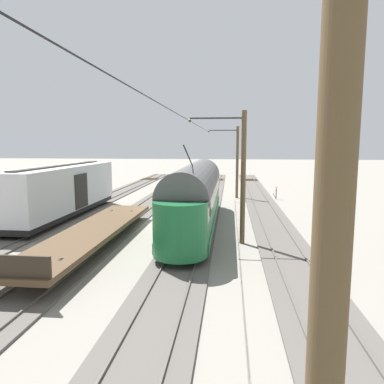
{
  "coord_description": "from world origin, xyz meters",
  "views": [
    {
      "loc": [
        -4.84,
        24.82,
        5.57
      ],
      "look_at": [
        -2.27,
        0.73,
        2.33
      ],
      "focal_mm": 33.49,
      "sensor_mm": 36.0,
      "label": 1
    }
  ],
  "objects_px": {
    "boxcar_adjacent": "(63,189)",
    "spare_tie_stack": "(18,214)",
    "catenary_pole_mid_far": "(312,372)",
    "switch_stand": "(276,192)",
    "vintage_streetcar": "(196,194)",
    "catenary_pole_foreground": "(236,161)",
    "flatcar_far_siding": "(92,231)",
    "catenary_pole_mid_near": "(242,175)"
  },
  "relations": [
    {
      "from": "catenary_pole_mid_near",
      "to": "vintage_streetcar",
      "type": "bearing_deg",
      "value": -51.5
    },
    {
      "from": "vintage_streetcar",
      "to": "catenary_pole_foreground",
      "type": "xyz_separation_m",
      "value": [
        -2.88,
        -13.72,
        1.61
      ]
    },
    {
      "from": "boxcar_adjacent",
      "to": "catenary_pole_mid_far",
      "type": "bearing_deg",
      "value": 119.78
    },
    {
      "from": "flatcar_far_siding",
      "to": "catenary_pole_mid_near",
      "type": "height_order",
      "value": "catenary_pole_mid_near"
    },
    {
      "from": "vintage_streetcar",
      "to": "flatcar_far_siding",
      "type": "bearing_deg",
      "value": 45.03
    },
    {
      "from": "spare_tie_stack",
      "to": "boxcar_adjacent",
      "type": "bearing_deg",
      "value": -173.25
    },
    {
      "from": "switch_stand",
      "to": "boxcar_adjacent",
      "type": "bearing_deg",
      "value": 32.79
    },
    {
      "from": "vintage_streetcar",
      "to": "catenary_pole_mid_far",
      "type": "height_order",
      "value": "catenary_pole_mid_far"
    },
    {
      "from": "vintage_streetcar",
      "to": "catenary_pole_foreground",
      "type": "height_order",
      "value": "catenary_pole_foreground"
    },
    {
      "from": "vintage_streetcar",
      "to": "catenary_pole_mid_near",
      "type": "xyz_separation_m",
      "value": [
        -2.88,
        3.61,
        1.61
      ]
    },
    {
      "from": "boxcar_adjacent",
      "to": "spare_tie_stack",
      "type": "bearing_deg",
      "value": 6.75
    },
    {
      "from": "catenary_pole_mid_near",
      "to": "switch_stand",
      "type": "xyz_separation_m",
      "value": [
        -4.07,
        -17.02,
        -3.17
      ]
    },
    {
      "from": "boxcar_adjacent",
      "to": "switch_stand",
      "type": "height_order",
      "value": "boxcar_adjacent"
    },
    {
      "from": "flatcar_far_siding",
      "to": "vintage_streetcar",
      "type": "bearing_deg",
      "value": -134.97
    },
    {
      "from": "catenary_pole_foreground",
      "to": "catenary_pole_mid_near",
      "type": "distance_m",
      "value": 17.33
    },
    {
      "from": "catenary_pole_mid_far",
      "to": "switch_stand",
      "type": "height_order",
      "value": "catenary_pole_mid_far"
    },
    {
      "from": "boxcar_adjacent",
      "to": "catenary_pole_foreground",
      "type": "distance_m",
      "value": 17.63
    },
    {
      "from": "spare_tie_stack",
      "to": "switch_stand",
      "type": "bearing_deg",
      "value": -150.94
    },
    {
      "from": "boxcar_adjacent",
      "to": "flatcar_far_siding",
      "type": "height_order",
      "value": "boxcar_adjacent"
    },
    {
      "from": "vintage_streetcar",
      "to": "flatcar_far_siding",
      "type": "relative_size",
      "value": 1.18
    },
    {
      "from": "vintage_streetcar",
      "to": "catenary_pole_mid_near",
      "type": "bearing_deg",
      "value": 128.5
    },
    {
      "from": "catenary_pole_foreground",
      "to": "catenary_pole_mid_far",
      "type": "bearing_deg",
      "value": 90.0
    },
    {
      "from": "boxcar_adjacent",
      "to": "catenary_pole_mid_near",
      "type": "height_order",
      "value": "catenary_pole_mid_near"
    },
    {
      "from": "boxcar_adjacent",
      "to": "catenary_pole_mid_far",
      "type": "distance_m",
      "value": 26.77
    },
    {
      "from": "vintage_streetcar",
      "to": "boxcar_adjacent",
      "type": "distance_m",
      "value": 10.63
    },
    {
      "from": "switch_stand",
      "to": "spare_tie_stack",
      "type": "bearing_deg",
      "value": 29.06
    },
    {
      "from": "flatcar_far_siding",
      "to": "boxcar_adjacent",
      "type": "bearing_deg",
      "value": -55.07
    },
    {
      "from": "catenary_pole_foreground",
      "to": "boxcar_adjacent",
      "type": "bearing_deg",
      "value": 40.88
    },
    {
      "from": "boxcar_adjacent",
      "to": "catenary_pole_mid_far",
      "type": "height_order",
      "value": "catenary_pole_mid_far"
    },
    {
      "from": "vintage_streetcar",
      "to": "switch_stand",
      "type": "xyz_separation_m",
      "value": [
        -6.95,
        -13.4,
        -1.56
      ]
    },
    {
      "from": "spare_tie_stack",
      "to": "catenary_pole_mid_far",
      "type": "bearing_deg",
      "value": 126.37
    },
    {
      "from": "spare_tie_stack",
      "to": "flatcar_far_siding",
      "type": "bearing_deg",
      "value": 141.09
    },
    {
      "from": "vintage_streetcar",
      "to": "catenary_pole_foreground",
      "type": "bearing_deg",
      "value": -101.84
    },
    {
      "from": "vintage_streetcar",
      "to": "boxcar_adjacent",
      "type": "xyz_separation_m",
      "value": [
        10.39,
        -2.24,
        -0.1
      ]
    },
    {
      "from": "flatcar_far_siding",
      "to": "catenary_pole_foreground",
      "type": "relative_size",
      "value": 2.02
    },
    {
      "from": "vintage_streetcar",
      "to": "flatcar_far_siding",
      "type": "height_order",
      "value": "vintage_streetcar"
    },
    {
      "from": "catenary_pole_mid_far",
      "to": "switch_stand",
      "type": "bearing_deg",
      "value": -96.76
    },
    {
      "from": "boxcar_adjacent",
      "to": "switch_stand",
      "type": "bearing_deg",
      "value": -147.21
    },
    {
      "from": "boxcar_adjacent",
      "to": "catenary_pole_mid_far",
      "type": "relative_size",
      "value": 1.94
    },
    {
      "from": "catenary_pole_foreground",
      "to": "catenary_pole_mid_near",
      "type": "height_order",
      "value": "same"
    },
    {
      "from": "flatcar_far_siding",
      "to": "catenary_pole_mid_near",
      "type": "distance_m",
      "value": 8.76
    },
    {
      "from": "vintage_streetcar",
      "to": "boxcar_adjacent",
      "type": "height_order",
      "value": "vintage_streetcar"
    }
  ]
}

